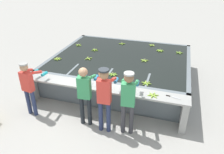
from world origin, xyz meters
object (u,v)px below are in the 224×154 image
(banana_bunch_floating_3, at_px, (58,59))
(banana_bunch_ledge_0, at_px, (153,95))
(banana_bunch_floating_6, at_px, (144,60))
(banana_bunch_floating_2, at_px, (146,83))
(worker_2, at_px, (105,94))
(worker_3, at_px, (128,97))
(banana_bunch_floating_4, at_px, (95,50))
(worker_1, at_px, (85,91))
(banana_bunch_floating_0, at_px, (160,51))
(banana_bunch_floating_1, at_px, (152,45))
(worker_0, at_px, (29,84))
(knife_0, at_px, (85,83))
(banana_bunch_floating_7, at_px, (113,74))
(banana_bunch_ledge_1, at_px, (103,87))
(banana_bunch_floating_8, at_px, (122,44))
(banana_bunch_floating_9, at_px, (79,45))
(banana_bunch_floating_10, at_px, (89,58))
(knife_1, at_px, (171,96))
(banana_bunch_floating_5, at_px, (179,53))

(banana_bunch_floating_3, bearing_deg, banana_bunch_ledge_0, -21.42)
(banana_bunch_floating_3, bearing_deg, banana_bunch_floating_6, 14.58)
(banana_bunch_floating_2, bearing_deg, worker_2, -126.83)
(worker_3, height_order, banana_bunch_floating_4, worker_3)
(worker_1, xyz_separation_m, worker_3, (1.10, -0.01, 0.04))
(banana_bunch_floating_0, bearing_deg, banana_bunch_floating_1, 126.24)
(worker_0, height_order, knife_0, worker_0)
(banana_bunch_ledge_0, bearing_deg, worker_3, -139.98)
(banana_bunch_floating_3, relative_size, banana_bunch_floating_7, 1.00)
(banana_bunch_floating_4, height_order, banana_bunch_ledge_1, banana_bunch_ledge_1)
(banana_bunch_floating_8, bearing_deg, banana_bunch_floating_9, -157.07)
(banana_bunch_floating_6, bearing_deg, knife_0, -122.81)
(worker_3, relative_size, banana_bunch_floating_7, 5.95)
(banana_bunch_floating_10, bearing_deg, worker_1, -69.55)
(banana_bunch_ledge_1, xyz_separation_m, knife_0, (-0.53, 0.05, -0.01))
(banana_bunch_floating_3, xyz_separation_m, banana_bunch_floating_6, (2.83, 0.74, 0.00))
(banana_bunch_floating_2, height_order, knife_1, banana_bunch_floating_2)
(banana_bunch_floating_2, relative_size, banana_bunch_floating_4, 1.02)
(worker_3, height_order, banana_bunch_floating_6, worker_3)
(worker_2, distance_m, banana_bunch_floating_4, 3.35)
(worker_1, height_order, banana_bunch_floating_4, worker_1)
(banana_bunch_floating_3, distance_m, banana_bunch_ledge_0, 3.65)
(worker_3, height_order, banana_bunch_floating_2, worker_3)
(worker_2, xyz_separation_m, worker_3, (0.55, 0.10, -0.04))
(banana_bunch_floating_0, xyz_separation_m, banana_bunch_floating_5, (0.69, -0.01, 0.00))
(banana_bunch_floating_6, distance_m, knife_0, 2.37)
(banana_bunch_floating_1, height_order, knife_1, banana_bunch_floating_1)
(worker_2, bearing_deg, banana_bunch_floating_7, 98.78)
(banana_bunch_floating_8, distance_m, banana_bunch_ledge_0, 3.87)
(banana_bunch_floating_7, bearing_deg, banana_bunch_floating_1, 75.41)
(banana_bunch_floating_4, bearing_deg, banana_bunch_floating_3, -127.83)
(banana_bunch_floating_2, xyz_separation_m, banana_bunch_floating_5, (0.77, 2.58, 0.00))
(worker_1, xyz_separation_m, worker_2, (0.55, -0.11, 0.08))
(banana_bunch_ledge_1, bearing_deg, banana_bunch_ledge_0, -0.99)
(worker_2, height_order, banana_bunch_floating_10, worker_2)
(banana_bunch_floating_6, bearing_deg, worker_1, -112.92)
(worker_0, bearing_deg, knife_1, 8.95)
(banana_bunch_floating_10, relative_size, banana_bunch_ledge_0, 0.82)
(banana_bunch_floating_1, height_order, banana_bunch_floating_4, same)
(worker_0, height_order, banana_bunch_floating_0, worker_0)
(banana_bunch_floating_0, height_order, banana_bunch_floating_10, same)
(banana_bunch_floating_7, xyz_separation_m, banana_bunch_ledge_0, (1.28, -0.79, 0.00))
(banana_bunch_floating_9, bearing_deg, banana_bunch_floating_5, 4.94)
(worker_0, relative_size, banana_bunch_floating_10, 6.82)
(banana_bunch_floating_5, bearing_deg, banana_bunch_floating_6, -135.51)
(banana_bunch_floating_5, bearing_deg, worker_1, -120.99)
(banana_bunch_ledge_1, bearing_deg, banana_bunch_floating_4, 115.55)
(banana_bunch_floating_3, xyz_separation_m, banana_bunch_ledge_0, (3.40, -1.33, 0.00))
(banana_bunch_floating_4, bearing_deg, knife_0, -75.02)
(banana_bunch_floating_8, distance_m, banana_bunch_floating_9, 1.73)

